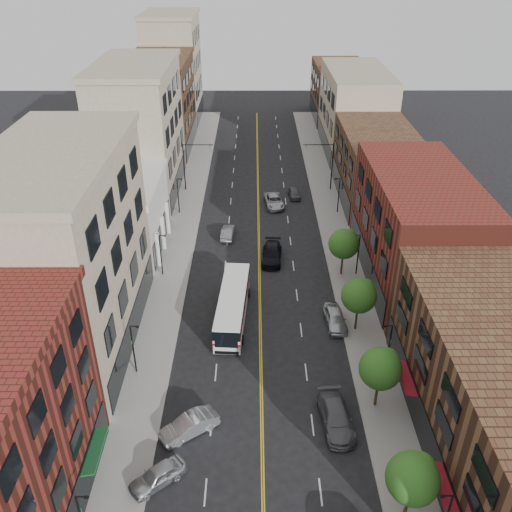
{
  "coord_description": "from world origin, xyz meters",
  "views": [
    {
      "loc": [
        -0.57,
        -28.0,
        33.23
      ],
      "look_at": [
        -0.41,
        19.79,
        5.0
      ],
      "focal_mm": 38.0,
      "sensor_mm": 36.0,
      "label": 1
    }
  ],
  "objects_px": {
    "car_angle_b": "(189,426)",
    "car_lane_c": "(294,193)",
    "car_lane_b": "(274,201)",
    "car_lane_a": "(272,254)",
    "city_bus": "(233,304)",
    "car_angle_a": "(157,476)",
    "car_parked_far": "(335,318)",
    "car_lane_behind": "(228,232)",
    "car_parked_mid": "(336,417)"
  },
  "relations": [
    {
      "from": "car_parked_mid",
      "to": "car_lane_c",
      "type": "bearing_deg",
      "value": 85.08
    },
    {
      "from": "city_bus",
      "to": "car_lane_b",
      "type": "relative_size",
      "value": 2.21
    },
    {
      "from": "car_angle_b",
      "to": "car_lane_c",
      "type": "distance_m",
      "value": 45.42
    },
    {
      "from": "car_angle_b",
      "to": "car_lane_b",
      "type": "height_order",
      "value": "car_angle_b"
    },
    {
      "from": "car_lane_b",
      "to": "car_angle_b",
      "type": "bearing_deg",
      "value": -107.81
    },
    {
      "from": "car_angle_a",
      "to": "car_lane_c",
      "type": "relative_size",
      "value": 1.1
    },
    {
      "from": "car_lane_b",
      "to": "car_lane_c",
      "type": "height_order",
      "value": "car_lane_b"
    },
    {
      "from": "car_angle_a",
      "to": "car_lane_b",
      "type": "height_order",
      "value": "car_lane_b"
    },
    {
      "from": "car_lane_behind",
      "to": "car_lane_c",
      "type": "relative_size",
      "value": 1.1
    },
    {
      "from": "car_parked_far",
      "to": "car_lane_c",
      "type": "distance_m",
      "value": 30.62
    },
    {
      "from": "car_angle_a",
      "to": "car_lane_a",
      "type": "bearing_deg",
      "value": 124.5
    },
    {
      "from": "car_angle_a",
      "to": "car_lane_behind",
      "type": "relative_size",
      "value": 1.0
    },
    {
      "from": "car_lane_behind",
      "to": "car_lane_a",
      "type": "distance_m",
      "value": 7.92
    },
    {
      "from": "car_lane_behind",
      "to": "car_parked_mid",
      "type": "bearing_deg",
      "value": 111.51
    },
    {
      "from": "car_parked_far",
      "to": "car_lane_a",
      "type": "relative_size",
      "value": 0.83
    },
    {
      "from": "car_parked_far",
      "to": "car_lane_a",
      "type": "bearing_deg",
      "value": 110.79
    },
    {
      "from": "car_lane_b",
      "to": "car_lane_a",
      "type": "bearing_deg",
      "value": -99.86
    },
    {
      "from": "car_lane_behind",
      "to": "car_lane_b",
      "type": "distance_m",
      "value": 11.29
    },
    {
      "from": "car_parked_mid",
      "to": "car_parked_far",
      "type": "bearing_deg",
      "value": 77.3
    },
    {
      "from": "car_lane_a",
      "to": "car_lane_b",
      "type": "bearing_deg",
      "value": 91.36
    },
    {
      "from": "car_parked_mid",
      "to": "car_parked_far",
      "type": "height_order",
      "value": "car_parked_mid"
    },
    {
      "from": "car_parked_far",
      "to": "car_lane_b",
      "type": "distance_m",
      "value": 28.11
    },
    {
      "from": "car_angle_b",
      "to": "car_lane_behind",
      "type": "distance_m",
      "value": 31.82
    },
    {
      "from": "car_angle_a",
      "to": "car_parked_far",
      "type": "bearing_deg",
      "value": 101.33
    },
    {
      "from": "car_parked_far",
      "to": "car_lane_b",
      "type": "xyz_separation_m",
      "value": [
        -5.15,
        27.64,
        -0.05
      ]
    },
    {
      "from": "city_bus",
      "to": "car_parked_mid",
      "type": "relative_size",
      "value": 2.1
    },
    {
      "from": "car_angle_a",
      "to": "car_lane_b",
      "type": "bearing_deg",
      "value": 128.8
    },
    {
      "from": "car_parked_far",
      "to": "car_lane_behind",
      "type": "distance_m",
      "value": 21.51
    },
    {
      "from": "car_lane_behind",
      "to": "car_lane_b",
      "type": "xyz_separation_m",
      "value": [
        6.25,
        9.4,
        0.06
      ]
    },
    {
      "from": "car_parked_mid",
      "to": "car_angle_b",
      "type": "bearing_deg",
      "value": 178.08
    },
    {
      "from": "car_parked_mid",
      "to": "car_parked_far",
      "type": "relative_size",
      "value": 1.2
    },
    {
      "from": "car_angle_a",
      "to": "car_parked_mid",
      "type": "xyz_separation_m",
      "value": [
        13.2,
        5.2,
        0.11
      ]
    },
    {
      "from": "car_parked_far",
      "to": "car_lane_a",
      "type": "xyz_separation_m",
      "value": [
        -5.9,
        12.55,
        0.02
      ]
    },
    {
      "from": "car_angle_b",
      "to": "car_lane_behind",
      "type": "bearing_deg",
      "value": 143.06
    },
    {
      "from": "city_bus",
      "to": "car_lane_c",
      "type": "bearing_deg",
      "value": 78.53
    },
    {
      "from": "car_lane_behind",
      "to": "car_angle_b",
      "type": "bearing_deg",
      "value": 91.11
    },
    {
      "from": "car_parked_far",
      "to": "car_lane_c",
      "type": "relative_size",
      "value": 1.24
    },
    {
      "from": "car_lane_behind",
      "to": "city_bus",
      "type": "bearing_deg",
      "value": 98.21
    },
    {
      "from": "city_bus",
      "to": "car_angle_a",
      "type": "distance_m",
      "value": 19.69
    },
    {
      "from": "car_angle_b",
      "to": "car_lane_c",
      "type": "bearing_deg",
      "value": 132.05
    },
    {
      "from": "city_bus",
      "to": "car_parked_mid",
      "type": "bearing_deg",
      "value": -54.64
    },
    {
      "from": "car_parked_mid",
      "to": "car_lane_a",
      "type": "bearing_deg",
      "value": 94.04
    },
    {
      "from": "car_lane_behind",
      "to": "car_angle_a",
      "type": "bearing_deg",
      "value": 88.64
    },
    {
      "from": "car_parked_far",
      "to": "car_lane_a",
      "type": "height_order",
      "value": "car_lane_a"
    },
    {
      "from": "car_parked_far",
      "to": "car_lane_b",
      "type": "relative_size",
      "value": 0.87
    },
    {
      "from": "car_lane_b",
      "to": "car_lane_c",
      "type": "distance_m",
      "value": 4.22
    },
    {
      "from": "car_lane_behind",
      "to": "car_parked_far",
      "type": "bearing_deg",
      "value": 126.01
    },
    {
      "from": "car_lane_behind",
      "to": "car_lane_a",
      "type": "relative_size",
      "value": 0.74
    },
    {
      "from": "car_angle_b",
      "to": "car_parked_far",
      "type": "distance_m",
      "value": 18.77
    },
    {
      "from": "car_parked_far",
      "to": "car_lane_behind",
      "type": "xyz_separation_m",
      "value": [
        -11.4,
        18.24,
        -0.11
      ]
    }
  ]
}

